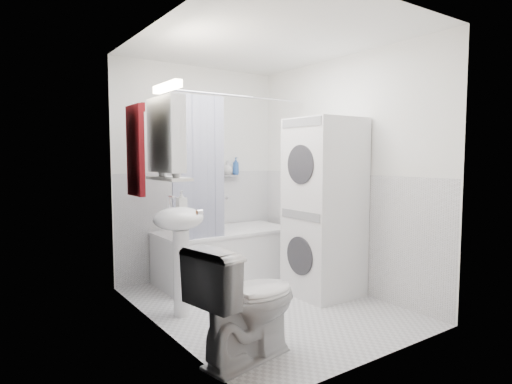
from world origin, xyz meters
TOP-DOWN VIEW (x-y plane):
  - floor at (0.00, 0.00)m, footprint 2.60×2.60m
  - room_walls at (0.00, 0.00)m, footprint 2.60×2.60m
  - wainscot at (0.00, 0.29)m, footprint 1.98×2.58m
  - door at (-0.95, -0.55)m, footprint 0.05×2.00m
  - bathtub at (0.11, 0.92)m, footprint 1.48×0.70m
  - tub_spout at (0.31, 1.25)m, footprint 0.04×0.12m
  - curtain_rod at (0.11, 0.63)m, footprint 1.66×0.02m
  - shower_curtain at (-0.35, 0.63)m, footprint 0.55×0.02m
  - sink at (-0.75, 0.21)m, footprint 0.44×0.37m
  - medicine_cabinet at (-0.90, 0.10)m, footprint 0.13×0.50m
  - shelf at (-0.89, 0.10)m, footprint 0.18×0.54m
  - shower_caddy at (0.36, 1.24)m, footprint 0.22×0.06m
  - towel at (-0.94, 0.73)m, footprint 0.07×0.35m
  - washer_dryer at (0.68, -0.07)m, footprint 0.64×0.63m
  - toilet at (-0.72, -0.78)m, footprint 0.87×0.59m
  - soap_pump at (-0.71, 0.25)m, footprint 0.08×0.17m
  - shelf_bottle at (-0.89, -0.05)m, footprint 0.07×0.18m
  - shelf_cup at (-0.89, 0.22)m, footprint 0.10×0.09m
  - shampoo_a at (0.35, 1.24)m, footprint 0.13×0.17m
  - shampoo_b at (0.47, 1.24)m, footprint 0.08×0.21m

SIDE VIEW (x-z plane):
  - floor at x=0.00m, z-range 0.00..0.00m
  - bathtub at x=0.11m, z-range 0.03..0.60m
  - toilet at x=-0.72m, z-range 0.00..0.79m
  - wainscot at x=0.00m, z-range -0.69..1.89m
  - sink at x=-0.75m, z-range 0.18..1.22m
  - washer_dryer at x=0.68m, z-range 0.00..1.75m
  - tub_spout at x=0.31m, z-range 0.87..0.90m
  - soap_pump at x=-0.71m, z-range 0.91..0.99m
  - door at x=-0.95m, z-range 0.00..2.00m
  - shower_caddy at x=0.36m, z-range 1.14..1.16m
  - shelf at x=-0.89m, z-range 1.19..1.21m
  - shampoo_b at x=0.47m, z-range 1.16..1.24m
  - shampoo_a at x=0.35m, z-range 1.16..1.29m
  - shelf_bottle at x=-0.89m, z-range 1.21..1.28m
  - shower_curtain at x=-0.35m, z-range 0.52..1.98m
  - shelf_cup at x=-0.89m, z-range 1.21..1.31m
  - towel at x=-0.94m, z-range 1.02..1.88m
  - room_walls at x=0.00m, z-range 0.19..2.79m
  - medicine_cabinet at x=-0.90m, z-range 1.21..1.92m
  - curtain_rod at x=0.11m, z-range 1.99..2.01m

